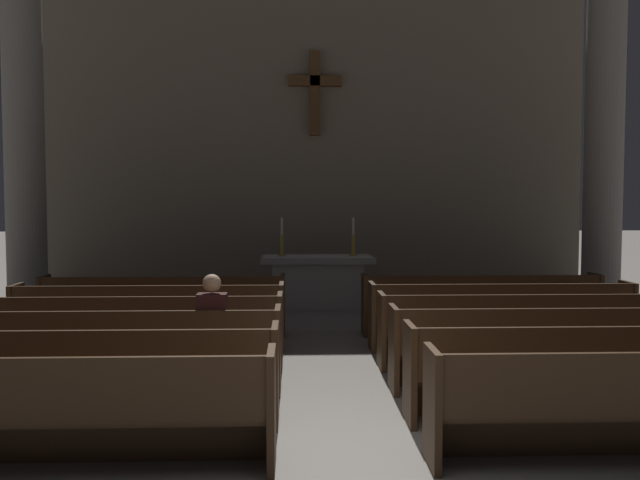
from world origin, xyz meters
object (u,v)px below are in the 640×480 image
object	(u,v)px
pew_right_row_2	(601,372)
candlestick_right	(353,243)
pew_left_row_4	(132,332)
lone_worshipper	(213,330)
column_right_second	(604,138)
pew_right_row_5	(501,315)
pew_left_row_1	(34,412)
candlestick_left	(282,244)
column_left_second	(24,136)
pew_right_row_3	(558,348)
pew_left_row_3	(108,352)
pew_right_row_4	(526,330)
pew_left_row_2	(77,377)
altar	(318,280)
pew_left_row_6	(164,306)
pew_right_row_6	(481,304)
pew_left_row_5	(150,318)

from	to	relation	value
pew_right_row_2	candlestick_right	bearing A→B (deg)	104.07
pew_left_row_4	lone_worshipper	world-z (taller)	lone_worshipper
column_right_second	pew_right_row_5	bearing A→B (deg)	-131.36
pew_left_row_1	candlestick_left	xyz separation A→B (m)	(1.77, 8.12, 0.78)
candlestick_right	column_left_second	bearing A→B (deg)	-174.99
pew_right_row_3	lone_worshipper	distance (m)	3.82
candlestick_left	pew_right_row_5	bearing A→B (deg)	-50.72
pew_right_row_2	column_right_second	xyz separation A→B (m)	(2.94, 6.52, 2.80)
pew_left_row_3	pew_right_row_4	world-z (taller)	same
pew_left_row_2	pew_right_row_5	bearing A→B (deg)	32.81
column_right_second	altar	distance (m)	6.09
pew_left_row_1	pew_left_row_2	size ratio (longest dim) A/B	1.00
pew_left_row_2	pew_right_row_5	world-z (taller)	same
pew_left_row_6	pew_right_row_6	bearing A→B (deg)	0.00
pew_right_row_6	candlestick_left	world-z (taller)	candlestick_left
pew_left_row_1	column_right_second	world-z (taller)	column_right_second
pew_left_row_6	lone_worshipper	distance (m)	3.35
pew_left_row_1	lone_worshipper	xyz separation A→B (m)	(1.13, 2.16, 0.22)
pew_right_row_5	lone_worshipper	distance (m)	4.35
pew_right_row_6	altar	distance (m)	3.74
pew_left_row_6	pew_right_row_6	xyz separation A→B (m)	(4.94, 0.00, 0.00)
pew_right_row_2	pew_right_row_5	world-z (taller)	same
pew_right_row_6	pew_right_row_4	bearing A→B (deg)	-90.00
pew_left_row_1	candlestick_right	distance (m)	8.75
pew_left_row_2	pew_right_row_6	bearing A→B (deg)	40.69
pew_left_row_3	pew_right_row_3	world-z (taller)	same
pew_left_row_3	pew_right_row_6	distance (m)	5.88
pew_left_row_4	lone_worshipper	distance (m)	1.54
column_left_second	lone_worshipper	distance (m)	7.25
pew_right_row_4	lone_worshipper	xyz separation A→B (m)	(-3.81, -1.02, 0.22)
pew_left_row_2	pew_right_row_4	xyz separation A→B (m)	(4.94, 2.12, 0.00)
pew_left_row_1	pew_right_row_2	size ratio (longest dim) A/B	1.00
column_left_second	pew_right_row_4	bearing A→B (deg)	-29.19
pew_left_row_5	pew_left_row_6	xyz separation A→B (m)	(0.00, 1.06, 0.00)
pew_left_row_6	column_left_second	bearing A→B (deg)	142.23
pew_left_row_4	pew_right_row_2	xyz separation A→B (m)	(4.94, -2.12, 0.00)
pew_left_row_6	pew_right_row_5	world-z (taller)	same
pew_right_row_4	column_right_second	size ratio (longest dim) A/B	0.55
column_right_second	candlestick_left	xyz separation A→B (m)	(-6.11, 0.54, -2.02)
pew_right_row_4	pew_left_row_6	bearing A→B (deg)	156.74
pew_left_row_3	pew_left_row_5	bearing A→B (deg)	90.00
candlestick_left	candlestick_right	world-z (taller)	same
lone_worshipper	pew_left_row_1	bearing A→B (deg)	-117.53
pew_left_row_5	pew_right_row_5	distance (m)	4.94
column_left_second	lone_worshipper	size ratio (longest dim) A/B	5.09
pew_left_row_4	pew_left_row_6	world-z (taller)	same
pew_right_row_6	column_right_second	distance (m)	4.65
candlestick_left	candlestick_right	size ratio (longest dim) A/B	1.00
pew_right_row_6	column_left_second	size ratio (longest dim) A/B	0.55
pew_right_row_6	altar	size ratio (longest dim) A/B	1.69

